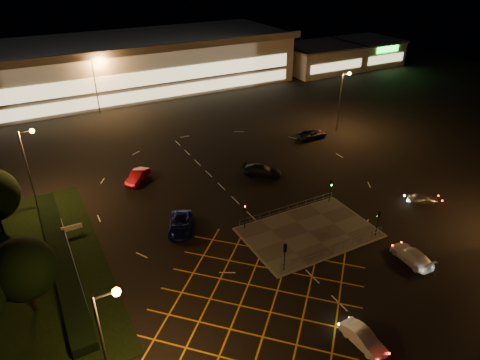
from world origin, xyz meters
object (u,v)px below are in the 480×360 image
signal_nw (245,212)px  car_right_silver (423,198)px  car_approach_white (412,256)px  car_queue_white (363,338)px  signal_ne (331,186)px  car_far_dkgrey (262,171)px  car_circ_red (137,177)px  car_left_blue (180,224)px  signal_sw (285,252)px  car_east_grey (312,134)px  signal_se (378,218)px

signal_nw → car_right_silver: signal_nw is taller
signal_nw → car_approach_white: (12.18, -12.84, -1.67)m
car_queue_white → car_right_silver: 25.02m
signal_ne → car_far_dkgrey: bearing=110.1°
car_queue_white → car_circ_red: size_ratio=0.89×
car_left_blue → car_approach_white: (18.55, -16.13, -0.06)m
car_left_blue → car_circ_red: bearing=119.6°
car_approach_white → signal_ne: bearing=-85.8°
signal_sw → car_east_grey: bearing=-131.3°
signal_ne → car_circ_red: signal_ne is taller
car_east_grey → car_approach_white: size_ratio=1.06×
car_far_dkgrey → car_east_grey: car_far_dkgrey is taller
signal_sw → signal_se: (12.00, 0.00, 0.00)m
signal_nw → car_east_grey: bearing=37.9°
car_queue_white → car_approach_white: size_ratio=0.85×
car_approach_white → signal_sw: bearing=-18.4°
car_circ_red → car_approach_white: 35.29m
car_left_blue → car_circ_red: 13.30m
signal_se → car_east_grey: size_ratio=0.62×
signal_se → signal_nw: 14.41m
signal_sw → signal_se: same height
signal_se → car_queue_white: 15.44m
car_circ_red → car_queue_white: bearing=-33.6°
signal_se → car_circ_red: size_ratio=0.68×
car_circ_red → car_left_blue: bearing=-42.3°
signal_sw → car_approach_white: bearing=158.3°
signal_ne → car_left_blue: (-18.37, 3.28, -1.61)m
signal_se → car_circ_red: 31.29m
car_left_blue → car_circ_red: (-1.00, 13.26, 0.00)m
signal_nw → signal_ne: 12.00m
car_left_blue → car_right_silver: car_left_blue is taller
signal_sw → signal_se: size_ratio=1.00×
signal_ne → car_east_grey: signal_ne is taller
signal_nw → car_east_grey: size_ratio=0.62×
signal_sw → signal_nw: same height
signal_nw → car_east_grey: signal_nw is taller
signal_nw → car_far_dkgrey: size_ratio=0.60×
signal_sw → signal_nw: size_ratio=1.00×
car_left_blue → car_east_grey: (28.66, 14.08, -0.05)m
signal_sw → car_east_grey: (22.29, 25.35, -1.66)m
signal_ne → car_far_dkgrey: size_ratio=0.60×
signal_sw → signal_ne: 14.41m
car_approach_white → car_circ_red: bearing=-53.0°
signal_se → signal_nw: (-12.00, 7.99, 0.00)m
car_far_dkgrey → car_circ_red: 16.98m
signal_sw → car_far_dkgrey: signal_sw is taller
car_circ_red → car_approach_white: car_circ_red is taller
signal_se → car_right_silver: 10.61m
car_approach_white → car_right_silver: bearing=-140.5°
signal_se → car_approach_white: (0.18, -4.86, -1.67)m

